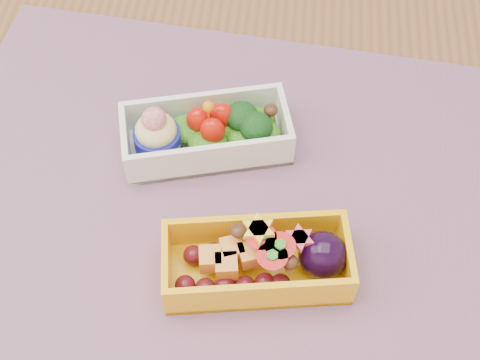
# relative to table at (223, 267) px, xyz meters

# --- Properties ---
(table) EXTENTS (1.20, 0.80, 0.75)m
(table) POSITION_rel_table_xyz_m (0.00, 0.00, 0.00)
(table) COLOR brown
(table) RESTS_ON ground
(placemat) EXTENTS (0.61, 0.49, 0.00)m
(placemat) POSITION_rel_table_xyz_m (0.01, 0.01, 0.10)
(placemat) COLOR #865C73
(placemat) RESTS_ON table
(bento_white) EXTENTS (0.17, 0.10, 0.06)m
(bento_white) POSITION_rel_table_xyz_m (-0.02, 0.07, 0.12)
(bento_white) COLOR white
(bento_white) RESTS_ON placemat
(bento_yellow) EXTENTS (0.16, 0.09, 0.05)m
(bento_yellow) POSITION_rel_table_xyz_m (0.04, -0.05, 0.12)
(bento_yellow) COLOR #FFB30D
(bento_yellow) RESTS_ON placemat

